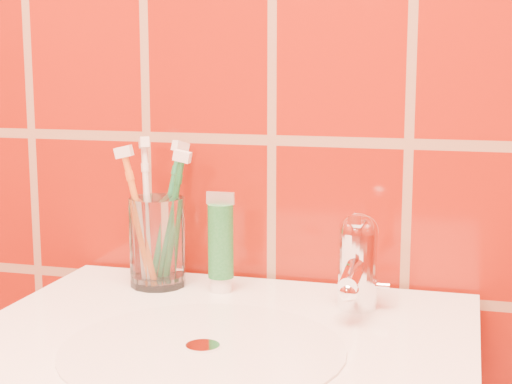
% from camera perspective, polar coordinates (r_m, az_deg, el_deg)
% --- Properties ---
extents(glass_tumbler, '(0.08, 0.08, 0.12)m').
position_cam_1_polar(glass_tumbler, '(1.05, -7.18, -3.62)').
color(glass_tumbler, white).
rests_on(glass_tumbler, pedestal_sink).
extents(toothpaste_tube, '(0.04, 0.03, 0.13)m').
position_cam_1_polar(toothpaste_tube, '(1.02, -2.58, -3.90)').
color(toothpaste_tube, white).
rests_on(toothpaste_tube, pedestal_sink).
extents(faucet, '(0.05, 0.11, 0.12)m').
position_cam_1_polar(faucet, '(0.95, 7.40, -4.78)').
color(faucet, white).
rests_on(faucet, pedestal_sink).
extents(toothbrush_0, '(0.09, 0.11, 0.21)m').
position_cam_1_polar(toothbrush_0, '(1.06, -7.90, -1.44)').
color(toothbrush_0, white).
rests_on(toothbrush_0, glass_tumbler).
extents(toothbrush_1, '(0.10, 0.13, 0.21)m').
position_cam_1_polar(toothbrush_1, '(1.07, -6.49, -1.52)').
color(toothbrush_1, '#207846').
rests_on(toothbrush_1, glass_tumbler).
extents(toothbrush_2, '(0.07, 0.07, 0.20)m').
position_cam_1_polar(toothbrush_2, '(1.04, -8.44, -1.89)').
color(toothbrush_2, orange).
rests_on(toothbrush_2, glass_tumbler).
extents(toothbrush_3, '(0.06, 0.06, 0.19)m').
position_cam_1_polar(toothbrush_3, '(1.05, -6.17, -1.95)').
color(toothbrush_3, '#1E7136').
rests_on(toothbrush_3, glass_tumbler).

